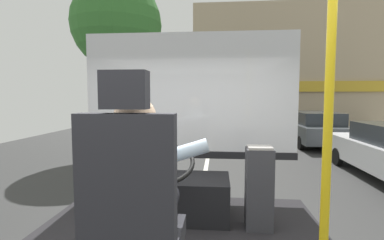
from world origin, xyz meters
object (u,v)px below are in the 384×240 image
at_px(steering_console, 174,195).
at_px(parked_car_black, 289,117).
at_px(bus_driver, 139,181).
at_px(parked_car_charcoal, 314,128).
at_px(fare_box, 259,188).
at_px(driver_seat, 133,219).
at_px(handrail_pole, 328,134).
at_px(parked_car_blue, 271,114).

relative_size(steering_console, parked_car_black, 0.26).
bearing_deg(parked_car_black, steering_console, -106.96).
bearing_deg(parked_car_black, bus_driver, -105.82).
bearing_deg(parked_car_charcoal, fare_box, -110.17).
bearing_deg(steering_console, parked_car_charcoal, 65.43).
distance_m(driver_seat, parked_car_black, 18.09).
distance_m(handrail_pole, parked_car_blue, 22.11).
bearing_deg(steering_console, driver_seat, -90.00).
height_order(fare_box, parked_car_blue, fare_box).
distance_m(bus_driver, parked_car_blue, 22.18).
bearing_deg(bus_driver, steering_console, 90.00).
relative_size(driver_seat, handrail_pole, 0.65).
relative_size(fare_box, parked_car_charcoal, 0.17).
bearing_deg(handrail_pole, driver_seat, -178.52).
bearing_deg(parked_car_black, fare_box, -104.14).
bearing_deg(driver_seat, fare_box, 55.46).
distance_m(steering_console, handrail_pole, 1.82).
height_order(fare_box, parked_car_charcoal, fare_box).
xyz_separation_m(driver_seat, parked_car_charcoal, (4.44, 11.07, -0.66)).
distance_m(handrail_pole, parked_car_charcoal, 11.63).
bearing_deg(bus_driver, handrail_pole, -5.62).
relative_size(driver_seat, parked_car_charcoal, 0.29).
bearing_deg(parked_car_charcoal, driver_seat, -111.87).
bearing_deg(handrail_pole, fare_box, 97.93).
distance_m(driver_seat, fare_box, 1.44).
distance_m(fare_box, parked_car_black, 16.74).
height_order(bus_driver, steering_console, bus_driver).
relative_size(steering_console, parked_car_charcoal, 0.24).
relative_size(bus_driver, parked_car_blue, 0.18).
distance_m(steering_console, fare_box, 0.84).
bearing_deg(driver_seat, bus_driver, 90.00).
relative_size(parked_car_black, parked_car_blue, 0.98).
bearing_deg(handrail_pole, parked_car_black, 77.27).
bearing_deg(steering_console, bus_driver, -90.00).
distance_m(parked_car_black, parked_car_blue, 4.42).
xyz_separation_m(parked_car_charcoal, parked_car_black, (0.45, 6.33, 0.04)).
height_order(driver_seat, handrail_pole, handrail_pole).
bearing_deg(parked_car_blue, handrail_pole, -99.31).
distance_m(handrail_pole, parked_car_black, 17.85).
relative_size(handrail_pole, fare_box, 2.70).
bearing_deg(bus_driver, parked_car_blue, 78.18).
height_order(driver_seat, parked_car_black, driver_seat).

